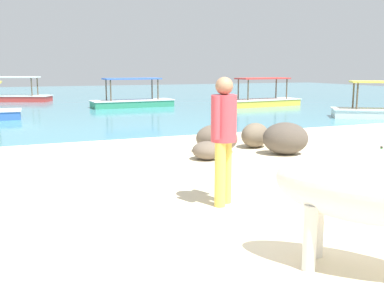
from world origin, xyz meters
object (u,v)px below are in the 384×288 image
at_px(person_standing, 224,131).
at_px(cow, 377,189).
at_px(bottle, 381,160).
at_px(boat_green, 132,101).
at_px(boat_red, 15,96).
at_px(low_bench_table, 372,175).
at_px(boat_yellow, 262,100).

bearing_deg(person_standing, cow, -30.70).
xyz_separation_m(bottle, boat_green, (0.76, 15.23, -0.32)).
bearing_deg(boat_red, cow, -58.63).
height_order(low_bench_table, boat_yellow, boat_yellow).
distance_m(bottle, boat_green, 15.25).
relative_size(cow, boat_red, 0.47).
relative_size(low_bench_table, boat_green, 0.23).
distance_m(low_bench_table, person_standing, 1.98).
xyz_separation_m(low_bench_table, boat_yellow, (6.52, 13.44, -0.13)).
relative_size(bottle, boat_green, 0.08).
xyz_separation_m(cow, boat_green, (2.31, 16.72, -0.50)).
height_order(boat_yellow, boat_red, same).
height_order(low_bench_table, bottle, bottle).
height_order(cow, person_standing, person_standing).
xyz_separation_m(cow, boat_yellow, (7.97, 14.96, -0.50)).
xyz_separation_m(low_bench_table, boat_green, (0.86, 15.21, -0.13)).
relative_size(person_standing, boat_green, 0.43).
bearing_deg(low_bench_table, boat_green, 68.62).
xyz_separation_m(person_standing, boat_green, (2.62, 14.50, -0.70)).
bearing_deg(low_bench_table, cow, -151.79).
distance_m(person_standing, boat_red, 20.11).
bearing_deg(boat_yellow, boat_green, -23.08).
relative_size(low_bench_table, boat_yellow, 0.23).
relative_size(boat_green, boat_red, 0.98).
xyz_separation_m(low_bench_table, boat_red, (-3.98, 20.68, -0.13)).
xyz_separation_m(boat_yellow, boat_green, (-5.66, 1.77, 0.00)).
height_order(low_bench_table, person_standing, person_standing).
height_order(cow, boat_green, boat_green).
bearing_deg(person_standing, boat_green, 131.12).
bearing_deg(low_bench_table, boat_red, 82.76).
height_order(person_standing, boat_yellow, person_standing).
bearing_deg(person_standing, boat_red, 147.71).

